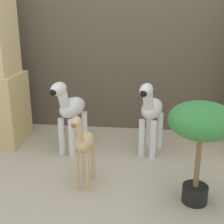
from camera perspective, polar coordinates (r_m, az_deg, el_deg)
name	(u,v)px	position (r m, az deg, el deg)	size (l,w,h in m)	color
ground_plane	(111,211)	(2.03, -0.16, -17.64)	(14.00, 14.00, 0.00)	#B2A88E
wall_back	(130,19)	(3.10, 3.23, 16.64)	(6.40, 0.08, 2.20)	brown
zebra_right	(151,112)	(2.61, 7.10, 0.08)	(0.25, 0.47, 0.65)	white
zebra_left	(70,110)	(2.65, -7.65, 0.31)	(0.25, 0.47, 0.65)	white
giraffe_figurine	(84,144)	(2.14, -5.19, -5.82)	(0.14, 0.33, 0.56)	tan
potted_palm_front	(201,127)	(1.94, 15.99, -2.65)	(0.40, 0.40, 0.67)	black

